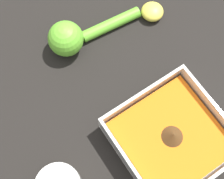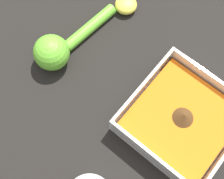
# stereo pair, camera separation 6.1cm
# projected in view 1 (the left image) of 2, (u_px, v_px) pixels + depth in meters

# --- Properties ---
(ground_plane) EXTENTS (4.00, 4.00, 0.00)m
(ground_plane) POSITION_uv_depth(u_px,v_px,m) (152.00, 143.00, 0.60)
(ground_plane) COLOR black
(square_dish) EXTENTS (0.19, 0.19, 0.06)m
(square_dish) POSITION_uv_depth(u_px,v_px,m) (171.00, 138.00, 0.58)
(square_dish) COLOR silver
(square_dish) RESTS_ON ground_plane
(lemon_squeezer) EXTENTS (0.21, 0.07, 0.07)m
(lemon_squeezer) POSITION_uv_depth(u_px,v_px,m) (74.00, 36.00, 0.65)
(lemon_squeezer) COLOR #6BC633
(lemon_squeezer) RESTS_ON ground_plane
(lemon_half) EXTENTS (0.05, 0.05, 0.03)m
(lemon_half) POSITION_uv_depth(u_px,v_px,m) (152.00, 12.00, 0.69)
(lemon_half) COLOR #EFDB4C
(lemon_half) RESTS_ON ground_plane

